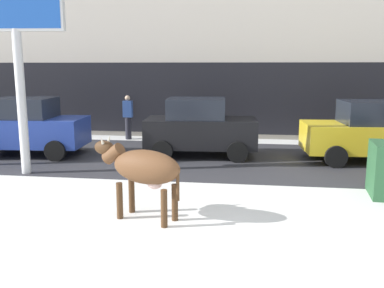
{
  "coord_description": "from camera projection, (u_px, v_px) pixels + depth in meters",
  "views": [
    {
      "loc": [
        0.74,
        -5.76,
        2.86
      ],
      "look_at": [
        -0.57,
        3.62,
        1.1
      ],
      "focal_mm": 39.29,
      "sensor_mm": 36.0,
      "label": 1
    }
  ],
  "objects": [
    {
      "name": "ground_plane",
      "position": [
        196.0,
        262.0,
        6.24
      ],
      "size": [
        120.0,
        120.0,
        0.0
      ],
      "primitive_type": "plane",
      "color": "white"
    },
    {
      "name": "road_strip",
      "position": [
        226.0,
        159.0,
        13.11
      ],
      "size": [
        60.0,
        5.6,
        0.01
      ],
      "primitive_type": "cube",
      "color": "#333338",
      "rests_on": "ground"
    },
    {
      "name": "cow_brown",
      "position": [
        143.0,
        168.0,
        7.82
      ],
      "size": [
        1.92,
        1.03,
        1.54
      ],
      "color": "brown",
      "rests_on": "ground"
    },
    {
      "name": "billboard",
      "position": [
        14.0,
        8.0,
        10.59
      ],
      "size": [
        2.53,
        0.47,
        5.56
      ],
      "color": "silver",
      "rests_on": "ground"
    },
    {
      "name": "car_blue_hatchback",
      "position": [
        29.0,
        127.0,
        13.59
      ],
      "size": [
        3.62,
        2.13,
        1.86
      ],
      "color": "#233D9E",
      "rests_on": "ground"
    },
    {
      "name": "car_black_hatchback",
      "position": [
        200.0,
        128.0,
        13.42
      ],
      "size": [
        3.62,
        2.13,
        1.86
      ],
      "color": "black",
      "rests_on": "ground"
    },
    {
      "name": "car_yellow_sedan",
      "position": [
        375.0,
        132.0,
        12.62
      ],
      "size": [
        4.32,
        2.22,
        1.84
      ],
      "color": "gold",
      "rests_on": "ground"
    },
    {
      "name": "pedestrian_near_billboard",
      "position": [
        128.0,
        117.0,
        16.54
      ],
      "size": [
        0.36,
        0.24,
        1.73
      ],
      "color": "#282833",
      "rests_on": "ground"
    }
  ]
}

